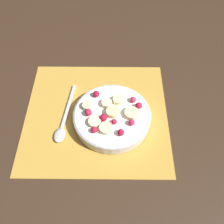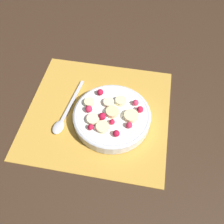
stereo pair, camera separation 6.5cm
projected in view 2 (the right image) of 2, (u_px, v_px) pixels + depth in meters
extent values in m
plane|color=#382619|center=(98.00, 113.00, 0.70)|extent=(3.00, 3.00, 0.00)
cube|color=gold|center=(98.00, 112.00, 0.70)|extent=(0.39, 0.37, 0.01)
cylinder|color=silver|center=(112.00, 117.00, 0.67)|extent=(0.21, 0.21, 0.03)
torus|color=silver|center=(112.00, 115.00, 0.66)|extent=(0.21, 0.21, 0.01)
cylinder|color=white|center=(112.00, 114.00, 0.66)|extent=(0.19, 0.19, 0.00)
cylinder|color=beige|center=(112.00, 112.00, 0.65)|extent=(0.05, 0.05, 0.01)
cylinder|color=beige|center=(121.00, 101.00, 0.67)|extent=(0.04, 0.04, 0.01)
cylinder|color=beige|center=(103.00, 127.00, 0.62)|extent=(0.05, 0.05, 0.01)
cylinder|color=#F4EAB7|center=(93.00, 119.00, 0.64)|extent=(0.05, 0.05, 0.01)
cylinder|color=beige|center=(89.00, 103.00, 0.67)|extent=(0.04, 0.04, 0.01)
cylinder|color=beige|center=(131.00, 116.00, 0.64)|extent=(0.05, 0.05, 0.01)
cylinder|color=#F4EAB7|center=(109.00, 103.00, 0.67)|extent=(0.04, 0.04, 0.01)
sphere|color=#B21433|center=(101.00, 92.00, 0.69)|extent=(0.02, 0.02, 0.02)
sphere|color=red|center=(112.00, 122.00, 0.63)|extent=(0.01, 0.01, 0.01)
sphere|color=#B21433|center=(116.00, 133.00, 0.61)|extent=(0.02, 0.02, 0.02)
sphere|color=red|center=(140.00, 109.00, 0.65)|extent=(0.02, 0.02, 0.02)
sphere|color=#B21433|center=(102.00, 116.00, 0.64)|extent=(0.02, 0.02, 0.02)
sphere|color=#D12347|center=(129.00, 125.00, 0.63)|extent=(0.02, 0.02, 0.02)
sphere|color=#DB3356|center=(136.00, 103.00, 0.67)|extent=(0.02, 0.02, 0.02)
sphere|color=red|center=(90.00, 127.00, 0.62)|extent=(0.02, 0.02, 0.02)
sphere|color=#D12347|center=(89.00, 109.00, 0.65)|extent=(0.02, 0.02, 0.02)
cube|color=silver|center=(73.00, 100.00, 0.72)|extent=(0.03, 0.15, 0.00)
ellipsoid|color=silver|center=(58.00, 127.00, 0.66)|extent=(0.03, 0.05, 0.01)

